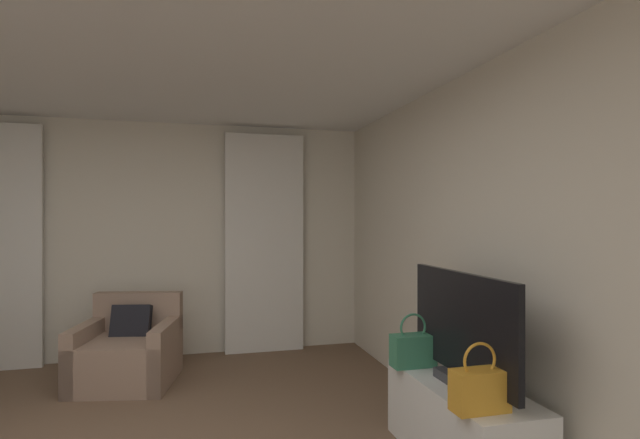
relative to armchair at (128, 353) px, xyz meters
The scene contains 9 objects.
wall_window 1.34m from the armchair, 88.97° to the left, with size 5.12×0.06×2.60m.
wall_right 3.50m from the armchair, 40.37° to the right, with size 0.06×6.12×2.60m.
ceiling 3.20m from the armchair, 89.59° to the right, with size 5.12×6.12×0.06m, color white.
curtain_right_panel 1.85m from the armchair, 27.87° to the left, with size 0.90×0.06×2.50m.
armchair is the anchor object (origin of this frame).
tv_console 3.07m from the armchair, 44.55° to the right, with size 0.47×1.19×0.51m.
tv_flatscreen 3.13m from the armchair, 44.68° to the right, with size 0.20×1.14×0.69m.
handbag_primary 2.73m from the armchair, 40.66° to the right, with size 0.30×0.14×0.37m.
handbag_secondary 3.31m from the armchair, 51.40° to the right, with size 0.30×0.14×0.37m.
Camera 1 is at (0.55, -2.69, 1.54)m, focal length 27.38 mm.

